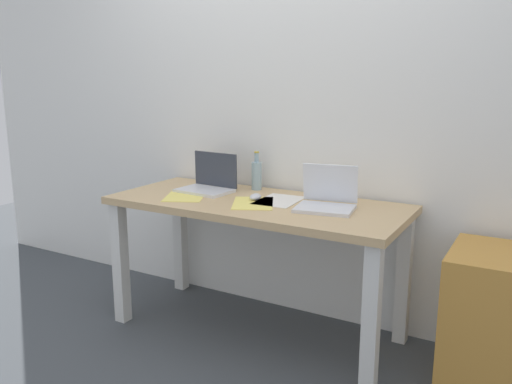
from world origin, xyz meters
TOP-DOWN VIEW (x-y plane):
  - ground_plane at (0.00, 0.00)m, footprint 8.00×8.00m
  - back_wall at (0.00, 0.40)m, footprint 5.20×0.08m
  - desk at (0.00, 0.00)m, footprint 1.61×0.68m
  - laptop_left at (-0.37, 0.08)m, footprint 0.32×0.24m
  - laptop_right at (0.39, 0.03)m, footprint 0.32×0.29m
  - beer_bottle at (-0.14, 0.26)m, footprint 0.06×0.06m
  - computer_mouse at (-0.02, 0.02)m, footprint 0.08×0.11m
  - paper_sheet_center at (0.01, -0.06)m, footprint 0.32×0.36m
  - paper_sheet_near_back at (0.11, 0.07)m, footprint 0.23×0.31m
  - paper_sheet_front_left at (-0.41, -0.09)m, footprint 0.32×0.36m
  - filing_cabinet at (1.21, 0.06)m, footprint 0.40×0.48m

SIDE VIEW (x-z plane):
  - ground_plane at x=0.00m, z-range 0.00..0.00m
  - filing_cabinet at x=1.21m, z-range 0.00..0.65m
  - desk at x=0.00m, z-range 0.27..1.02m
  - paper_sheet_center at x=0.01m, z-range 0.76..0.76m
  - paper_sheet_near_back at x=0.11m, z-range 0.76..0.76m
  - paper_sheet_front_left at x=-0.41m, z-range 0.76..0.76m
  - computer_mouse at x=-0.02m, z-range 0.76..0.79m
  - laptop_right at x=0.39m, z-range 0.69..0.91m
  - laptop_left at x=-0.37m, z-range 0.69..0.92m
  - beer_bottle at x=-0.14m, z-range 0.73..0.96m
  - back_wall at x=0.00m, z-range 0.00..2.60m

